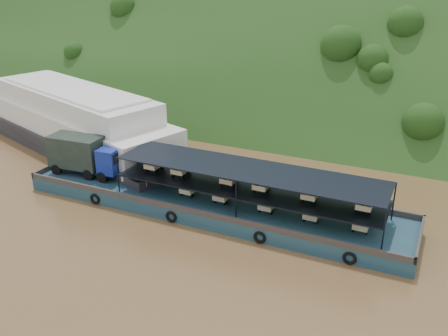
% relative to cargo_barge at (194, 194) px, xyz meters
% --- Properties ---
extents(ground, '(160.00, 160.00, 0.00)m').
position_rel_cargo_barge_xyz_m(ground, '(3.84, -0.66, -1.25)').
color(ground, brown).
rests_on(ground, ground).
extents(hillside, '(140.00, 39.60, 39.60)m').
position_rel_cargo_barge_xyz_m(hillside, '(3.84, 35.34, -1.25)').
color(hillside, '#1A3613').
rests_on(hillside, ground).
extents(cargo_barge, '(35.00, 7.18, 4.97)m').
position_rel_cargo_barge_xyz_m(cargo_barge, '(0.00, 0.00, 0.00)').
color(cargo_barge, navy).
rests_on(cargo_barge, ground).
extents(passenger_ferry, '(36.25, 19.62, 7.15)m').
position_rel_cargo_barge_xyz_m(passenger_ferry, '(-19.93, 7.98, 1.85)').
color(passenger_ferry, black).
rests_on(passenger_ferry, ground).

